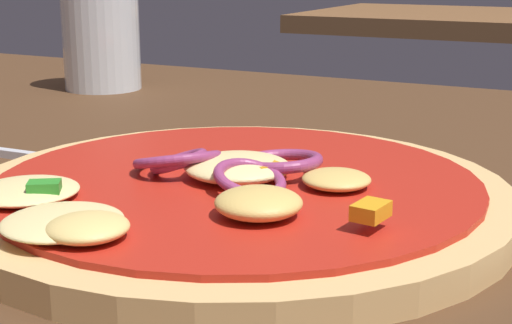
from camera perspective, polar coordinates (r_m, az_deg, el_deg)
The scene contains 5 objects.
dining_table at distance 0.38m, azimuth 5.15°, elevation -6.71°, with size 1.35×0.83×0.04m.
pizza at distance 0.37m, azimuth -1.72°, elevation -2.40°, with size 0.27×0.27×0.03m.
fork at distance 0.49m, azimuth -17.12°, elevation 0.49°, with size 0.19×0.02×0.01m.
beer_glass at distance 0.74m, azimuth -11.50°, elevation 9.17°, with size 0.07×0.07×0.11m.
background_table at distance 1.85m, azimuth 17.79°, elevation 9.91°, with size 0.86×0.53×0.04m.
Camera 1 is at (0.13, -0.33, 0.16)m, focal length 53.48 mm.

